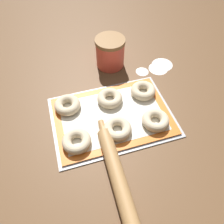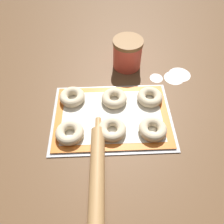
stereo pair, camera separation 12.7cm
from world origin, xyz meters
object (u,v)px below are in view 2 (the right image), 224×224
rolling_pin (97,173)px  flour_canister (127,53)px  bagel_back_left (72,97)px  bagel_back_right (150,97)px  baking_tray (112,116)px  bagel_front_center (112,129)px  bagel_back_center (113,98)px  bagel_front_left (70,133)px  bagel_front_right (153,129)px

rolling_pin → flour_canister: bearing=75.5°
bagel_back_left → bagel_back_right: bearing=-2.5°
baking_tray → bagel_front_center: bearing=-92.0°
bagel_front_center → baking_tray: bearing=88.0°
baking_tray → flour_canister: 0.31m
bagel_front_center → bagel_back_left: (-0.15, 0.16, 0.00)m
bagel_back_center → flour_canister: (0.07, 0.23, 0.04)m
bagel_back_center → bagel_back_right: (0.15, 0.00, 0.00)m
bagel_front_left → rolling_pin: (0.10, -0.15, -0.00)m
bagel_front_left → bagel_front_center: same height
bagel_front_center → bagel_back_left: same height
bagel_front_left → bagel_back_left: same height
baking_tray → rolling_pin: size_ratio=1.10×
flour_canister → rolling_pin: flour_canister is taller
baking_tray → bagel_back_center: bearing=84.2°
bagel_back_left → bagel_front_center: bearing=-46.5°
bagel_front_left → bagel_back_center: (0.16, 0.15, 0.00)m
bagel_front_right → rolling_pin: 0.25m
bagel_front_right → bagel_back_center: size_ratio=1.00×
baking_tray → bagel_front_center: size_ratio=4.54×
flour_canister → bagel_back_left: bearing=-137.7°
baking_tray → bagel_back_left: bagel_back_left is taller
bagel_front_left → bagel_back_center: bearing=44.1°
bagel_front_center → flour_canister: (0.08, 0.38, 0.04)m
baking_tray → bagel_front_left: size_ratio=4.54×
bagel_back_left → flour_canister: flour_canister is taller
bagel_back_center → flour_canister: 0.24m
rolling_pin → bagel_back_left: bearing=107.3°
bagel_front_right → rolling_pin: size_ratio=0.24×
bagel_front_left → bagel_front_center: size_ratio=1.00×
bagel_front_left → bagel_front_right: (0.29, 0.00, 0.00)m
bagel_back_right → rolling_pin: (-0.21, -0.30, -0.00)m
bagel_back_center → flour_canister: size_ratio=0.74×
bagel_back_center → bagel_back_right: 0.15m
bagel_back_right → bagel_front_right: bearing=-94.6°
bagel_front_right → bagel_back_right: (0.01, 0.15, 0.00)m
baking_tray → bagel_back_center: size_ratio=4.54×
baking_tray → rolling_pin: bearing=-103.4°
bagel_back_left → bagel_back_right: (0.31, -0.01, 0.00)m
bagel_front_left → bagel_front_center: 0.15m
rolling_pin → bagel_back_center: bearing=78.2°
bagel_front_center → bagel_front_left: bearing=-177.0°
bagel_front_left → bagel_front_right: size_ratio=1.00×
baking_tray → bagel_back_left: bearing=152.0°
bagel_front_center → rolling_pin: 0.17m
bagel_back_right → flour_canister: bearing=107.6°
bagel_back_center → flour_canister: bearing=72.0°
bagel_front_left → bagel_front_right: 0.29m
rolling_pin → bagel_front_right: bearing=37.6°
bagel_front_left → bagel_back_right: bearing=26.8°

